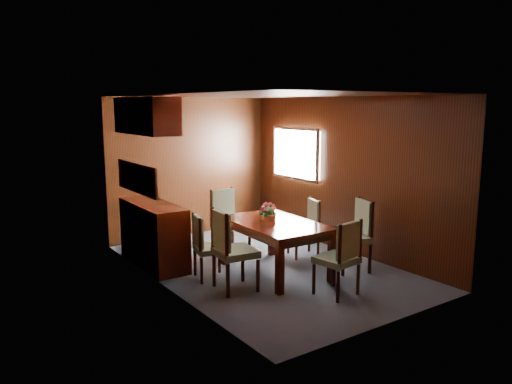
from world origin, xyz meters
TOP-DOWN VIEW (x-y plane):
  - ground at (0.00, 0.00)m, footprint 4.50×4.50m
  - room_shell at (-0.10, 0.33)m, footprint 3.06×4.52m
  - sideboard at (-1.25, 1.00)m, footprint 0.48×1.40m
  - dining_table at (-0.02, -0.26)m, footprint 1.01×1.55m
  - chair_left_near at (-0.88, -0.48)m, footprint 0.52×0.54m
  - chair_left_far at (-0.93, 0.05)m, footprint 0.48×0.50m
  - chair_right_near at (0.97, -0.80)m, footprint 0.59×0.60m
  - chair_right_far at (0.85, 0.09)m, footprint 0.51×0.52m
  - chair_head at (0.11, -1.40)m, footprint 0.50×0.48m
  - chair_foot at (-0.07, 0.91)m, footprint 0.55×0.53m
  - flower_centerpiece at (-0.00, -0.06)m, footprint 0.24×0.24m

SIDE VIEW (x-z plane):
  - ground at x=0.00m, z-range 0.00..0.00m
  - sideboard at x=-1.25m, z-range 0.00..0.90m
  - chair_left_far at x=-0.93m, z-range 0.05..0.92m
  - chair_right_far at x=0.85m, z-range 0.05..0.93m
  - chair_head at x=0.11m, z-range 0.05..0.99m
  - chair_right_near at x=0.97m, z-range 0.06..1.06m
  - chair_foot at x=-0.07m, z-range 0.06..1.06m
  - chair_left_near at x=-0.88m, z-range 0.06..1.09m
  - dining_table at x=-0.02m, z-range 0.26..0.97m
  - flower_centerpiece at x=0.00m, z-range 0.71..0.95m
  - room_shell at x=-0.10m, z-range 0.43..2.84m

